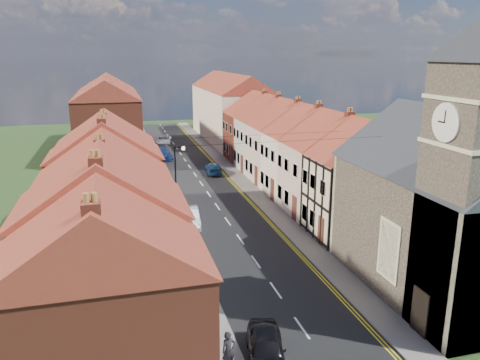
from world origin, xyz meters
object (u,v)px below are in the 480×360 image
Objects in this scene: lamppost at (177,177)px; car_distant at (164,140)px; car_near at (266,348)px; car_far_b at (213,168)px; pedestrian_left at (229,351)px; church at (456,195)px; car_mid at (189,217)px; car_far at (163,154)px.

lamppost is 1.30× the size of car_distant.
car_near is 0.96× the size of car_far_b.
lamppost is at bearing 77.41° from pedestrian_left.
car_mid is at bearing 130.72° from church.
car_mid is 0.94× the size of car_distant.
car_near is at bearing -164.13° from church.
car_near is at bearing -6.24° from pedestrian_left.
car_far_b is at bearing -69.14° from car_distant.
car_near is 0.89× the size of car_distant.
car_far_b is (-7.26, 30.68, -5.26)m from church.
lamppost is 15.47m from car_far_b.
lamppost is at bearing -98.85° from car_far.
lamppost is 1.46× the size of car_near.
car_far_b is (5.30, 16.09, -0.09)m from car_mid.
car_far is 43.50m from pedestrian_left.
car_near is 1.78m from pedestrian_left.
car_mid is at bearing -97.23° from car_far.
lamppost is 23.45m from car_far.
lamppost is 33.81m from car_distant.
car_mid is (-12.56, 14.59, -5.17)m from church.
church is at bearing -45.79° from car_mid.
church is 3.53× the size of car_mid.
car_mid is at bearing 104.77° from car_near.
pedestrian_left reaches higher than car_distant.
church is 8.71× the size of pedestrian_left.
lamppost is 3.44× the size of pedestrian_left.
church reaches higher than car_mid.
car_mid is at bearing -82.27° from car_distant.
car_far is (1.15, 23.25, -2.84)m from lamppost.
car_far_b is (5.91, 14.00, -2.92)m from lamppost.
car_distant is (-10.86, 50.29, -5.24)m from church.
car_near is 0.95× the size of car_mid.
lamppost reaches higher than car_far.
pedestrian_left is (-13.68, -3.54, -4.88)m from church.
church is 42.01m from car_far.
car_mid is 18.17m from pedestrian_left.
car_near is at bearing -86.48° from lamppost.
church is 13.45m from car_near.
church is 21.38m from lamppost.
car_near is 34.39m from car_far_b.
car_mid is 25.34m from car_far.
pedestrian_left is at bearing -91.45° from lamppost.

